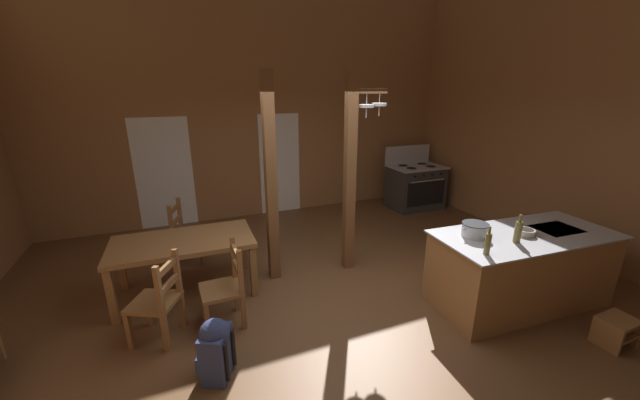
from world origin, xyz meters
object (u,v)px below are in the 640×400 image
at_px(ladderback_chair_by_post, 226,287).
at_px(bottle_tall_on_counter, 518,231).
at_px(ladderback_chair_at_table_end, 159,301).
at_px(stockpot_on_counter, 475,230).
at_px(dining_table, 183,246).
at_px(step_stool, 616,329).
at_px(mixing_bowl_on_counter, 526,232).
at_px(ladderback_chair_near_window, 187,233).
at_px(bottle_short_on_counter, 488,243).
at_px(backpack, 216,347).
at_px(kitchen_island, 520,268).
at_px(stove_range, 415,186).

bearing_deg(ladderback_chair_by_post, bottle_tall_on_counter, -19.33).
bearing_deg(ladderback_chair_at_table_end, stockpot_on_counter, -12.65).
xyz_separation_m(dining_table, ladderback_chair_at_table_end, (-0.29, -0.84, -0.20)).
height_order(step_stool, mixing_bowl_on_counter, mixing_bowl_on_counter).
xyz_separation_m(ladderback_chair_by_post, ladderback_chair_at_table_end, (-0.68, -0.01, 0.00)).
xyz_separation_m(ladderback_chair_near_window, ladderback_chair_by_post, (0.33, -1.77, 0.00)).
bearing_deg(stockpot_on_counter, bottle_short_on_counter, -120.25).
bearing_deg(backpack, bottle_short_on_counter, -8.36).
height_order(ladderback_chair_at_table_end, mixing_bowl_on_counter, mixing_bowl_on_counter).
distance_m(ladderback_chair_near_window, bottle_tall_on_counter, 4.44).
xyz_separation_m(mixing_bowl_on_counter, bottle_tall_on_counter, (-0.27, -0.10, 0.09)).
bearing_deg(kitchen_island, ladderback_chair_by_post, 164.45).
xyz_separation_m(ladderback_chair_by_post, backpack, (-0.21, -0.77, -0.14)).
distance_m(ladderback_chair_near_window, ladderback_chair_by_post, 1.80).
xyz_separation_m(kitchen_island, ladderback_chair_by_post, (-3.36, 0.94, -0.01)).
height_order(ladderback_chair_near_window, bottle_tall_on_counter, bottle_tall_on_counter).
bearing_deg(kitchen_island, dining_table, 154.75).
bearing_deg(dining_table, ladderback_chair_near_window, 86.49).
bearing_deg(ladderback_chair_near_window, stockpot_on_counter, -39.80).
xyz_separation_m(backpack, stockpot_on_counter, (2.93, -0.00, 0.68)).
relative_size(ladderback_chair_at_table_end, mixing_bowl_on_counter, 4.87).
xyz_separation_m(ladderback_chair_at_table_end, bottle_tall_on_counter, (3.72, -1.06, 0.59)).
bearing_deg(bottle_short_on_counter, kitchen_island, 14.79).
bearing_deg(bottle_short_on_counter, stove_range, 62.59).
relative_size(stove_range, mixing_bowl_on_counter, 6.76).
height_order(ladderback_chair_near_window, mixing_bowl_on_counter, mixing_bowl_on_counter).
relative_size(ladderback_chair_by_post, stockpot_on_counter, 2.62).
distance_m(step_stool, bottle_short_on_counter, 1.61).
distance_m(kitchen_island, bottle_short_on_counter, 1.07).
distance_m(dining_table, ladderback_chair_by_post, 0.94).
bearing_deg(stockpot_on_counter, step_stool, -50.25).
relative_size(step_stool, bottle_tall_on_counter, 1.15).
relative_size(backpack, bottle_tall_on_counter, 1.85).
height_order(dining_table, stockpot_on_counter, stockpot_on_counter).
relative_size(kitchen_island, dining_table, 1.29).
distance_m(ladderback_chair_at_table_end, bottle_short_on_counter, 3.43).
distance_m(stove_range, backpack, 5.73).
height_order(ladderback_chair_by_post, bottle_tall_on_counter, bottle_tall_on_counter).
distance_m(kitchen_island, stove_range, 3.68).
xyz_separation_m(stockpot_on_counter, bottle_tall_on_counter, (0.31, -0.30, 0.05)).
distance_m(dining_table, backpack, 1.65).
xyz_separation_m(step_stool, bottle_tall_on_counter, (-0.61, 0.82, 0.87)).
height_order(ladderback_chair_by_post, bottle_short_on_counter, bottle_short_on_counter).
distance_m(stove_range, ladderback_chair_near_window, 4.83).
bearing_deg(ladderback_chair_at_table_end, stove_range, 26.86).
bearing_deg(bottle_short_on_counter, ladderback_chair_near_window, 133.82).
xyz_separation_m(step_stool, dining_table, (-4.04, 2.72, 0.47)).
relative_size(ladderback_chair_at_table_end, bottle_short_on_counter, 3.12).
bearing_deg(dining_table, stockpot_on_counter, -27.26).
xyz_separation_m(kitchen_island, stockpot_on_counter, (-0.64, 0.17, 0.54)).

